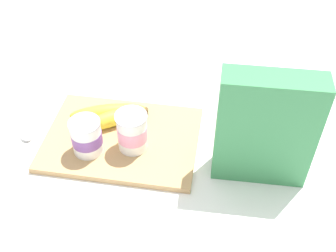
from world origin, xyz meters
The scene contains 7 objects.
ground_plane centered at (0.00, 0.00, 0.00)m, with size 2.40×2.40×0.00m, color white.
cutting_board centered at (0.00, 0.00, 0.01)m, with size 0.35×0.25×0.01m, color tan.
cereal_box centered at (-0.31, 0.04, 0.13)m, with size 0.19×0.06×0.25m, color #38844C.
yogurt_cup_front centered at (-0.03, 0.03, 0.06)m, with size 0.07×0.07×0.09m.
yogurt_cup_back centered at (0.06, 0.05, 0.06)m, with size 0.07×0.07×0.08m.
banana_bunch centered at (0.04, -0.05, 0.03)m, with size 0.19×0.12×0.04m.
spoon centered at (0.24, 0.01, 0.01)m, with size 0.11×0.10×0.01m.
Camera 1 is at (-0.21, 0.66, 0.70)m, focal length 44.87 mm.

